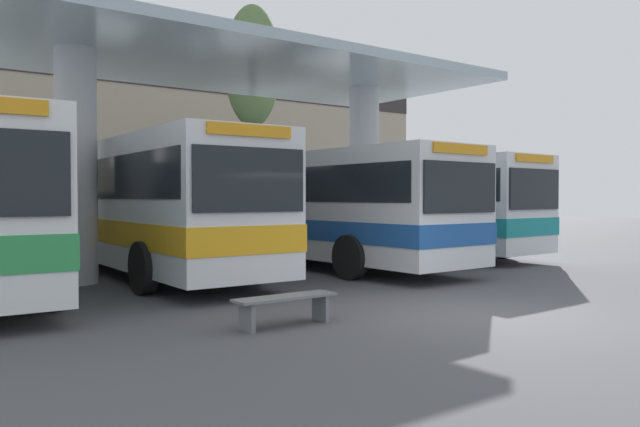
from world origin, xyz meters
TOP-DOWN VIEW (x-y plane):
  - ground_plane at (0.00, 0.00)m, footprint 100.00×100.00m
  - townhouse_backdrop at (0.00, 22.34)m, footprint 40.00×0.58m
  - station_canopy at (0.00, 7.76)m, footprint 13.50×6.74m
  - transit_bus_center_bay at (-2.31, 8.88)m, footprint 2.92×11.64m
  - transit_bus_right_bay at (2.36, 8.27)m, footprint 2.93×11.88m
  - transit_bus_far_right_bay at (6.91, 8.81)m, footprint 3.04×10.37m
  - waiting_bench_near_pillar at (-3.00, 1.10)m, footprint 1.67×0.44m
  - poplar_tree_behind_left at (4.69, 15.23)m, footprint 2.25×2.25m

SIDE VIEW (x-z plane):
  - ground_plane at x=0.00m, z-range 0.00..0.00m
  - waiting_bench_near_pillar at x=-3.00m, z-range 0.11..0.57m
  - transit_bus_right_bay at x=2.36m, z-range 0.20..3.36m
  - transit_bus_far_right_bay at x=6.91m, z-range 0.19..3.37m
  - transit_bus_center_bay at x=-2.31m, z-range 0.20..3.52m
  - station_canopy at x=0.00m, z-range 1.86..7.40m
  - townhouse_backdrop at x=0.00m, z-range 0.79..10.37m
  - poplar_tree_behind_left at x=4.69m, z-range 2.29..12.04m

